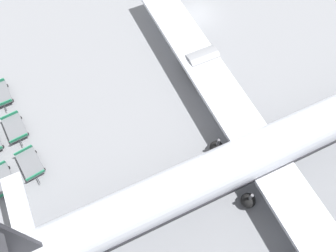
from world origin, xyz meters
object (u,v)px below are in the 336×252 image
at_px(baggage_dolly_row_mid_a_col_c, 30,164).
at_px(airplane, 274,146).
at_px(baggage_dolly_row_mid_a_col_b, 15,128).
at_px(baggage_dolly_row_near_col_c, 3,180).
at_px(baggage_dolly_row_mid_a_col_a, 1,94).

bearing_deg(baggage_dolly_row_mid_a_col_c, airplane, 65.34).
bearing_deg(airplane, baggage_dolly_row_mid_a_col_b, -123.65).
relative_size(airplane, baggage_dolly_row_mid_a_col_b, 12.80).
height_order(airplane, baggage_dolly_row_mid_a_col_c, airplane).
bearing_deg(baggage_dolly_row_near_col_c, baggage_dolly_row_mid_a_col_a, 168.32).
distance_m(baggage_dolly_row_near_col_c, baggage_dolly_row_mid_a_col_a, 9.16).
relative_size(baggage_dolly_row_mid_a_col_a, baggage_dolly_row_mid_a_col_b, 0.99).
height_order(baggage_dolly_row_near_col_c, baggage_dolly_row_mid_a_col_c, same).
relative_size(airplane, baggage_dolly_row_mid_a_col_a, 12.92).
xyz_separation_m(baggage_dolly_row_mid_a_col_b, baggage_dolly_row_mid_a_col_c, (4.15, 0.33, 0.00)).
height_order(airplane, baggage_dolly_row_mid_a_col_a, airplane).
distance_m(baggage_dolly_row_mid_a_col_b, baggage_dolly_row_mid_a_col_c, 4.16).
bearing_deg(airplane, baggage_dolly_row_mid_a_col_a, -131.25).
bearing_deg(baggage_dolly_row_mid_a_col_b, airplane, 56.35).
relative_size(airplane, baggage_dolly_row_near_col_c, 12.74).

